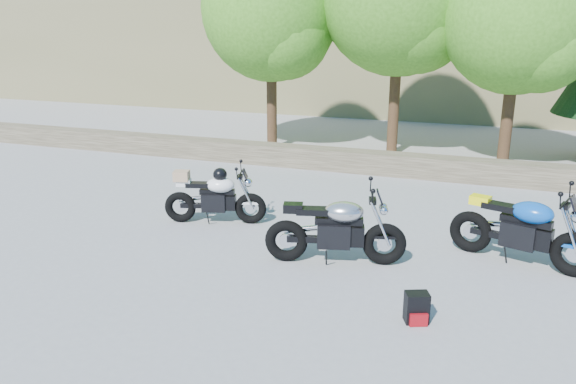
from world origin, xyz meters
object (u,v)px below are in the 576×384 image
object	(u,v)px
silver_bike	(336,230)
backpack	(417,308)
blue_bike	(522,230)
white_bike	(214,196)

from	to	relation	value
silver_bike	backpack	distance (m)	1.93
silver_bike	backpack	size ratio (longest dim) A/B	5.51
silver_bike	blue_bike	bearing A→B (deg)	4.51
white_bike	backpack	size ratio (longest dim) A/B	4.79
white_bike	blue_bike	bearing A→B (deg)	-17.17
blue_bike	backpack	xyz separation A→B (m)	(-1.20, -2.22, -0.34)
white_bike	backpack	xyz separation A→B (m)	(3.81, -2.30, -0.31)
silver_bike	white_bike	distance (m)	2.64
white_bike	backpack	distance (m)	4.47
white_bike	silver_bike	bearing A→B (deg)	-37.52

